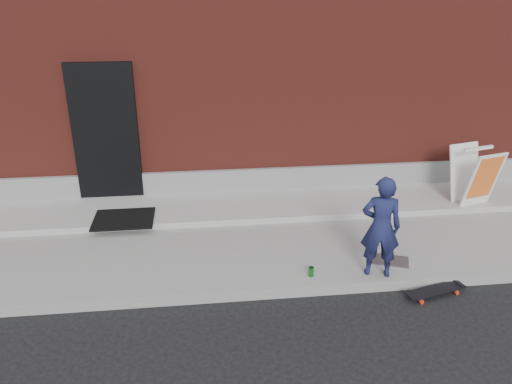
{
  "coord_description": "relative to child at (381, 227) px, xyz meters",
  "views": [
    {
      "loc": [
        -1.05,
        -5.17,
        3.66
      ],
      "look_at": [
        -0.37,
        0.8,
        1.13
      ],
      "focal_mm": 35.0,
      "sensor_mm": 36.0,
      "label": 1
    }
  ],
  "objects": [
    {
      "name": "ground",
      "position": [
        -1.14,
        -0.2,
        -0.83
      ],
      "size": [
        80.0,
        80.0,
        0.0
      ],
      "primitive_type": "plane",
      "color": "black",
      "rests_on": "ground"
    },
    {
      "name": "sidewalk",
      "position": [
        -1.14,
        1.3,
        -0.75
      ],
      "size": [
        20.0,
        3.0,
        0.15
      ],
      "primitive_type": "cube",
      "color": "gray",
      "rests_on": "ground"
    },
    {
      "name": "apron",
      "position": [
        -1.14,
        2.2,
        -0.63
      ],
      "size": [
        20.0,
        1.2,
        0.1
      ],
      "primitive_type": "cube",
      "color": "gray",
      "rests_on": "sidewalk"
    },
    {
      "name": "building",
      "position": [
        -1.14,
        6.79,
        1.67
      ],
      "size": [
        20.0,
        8.1,
        5.0
      ],
      "color": "maroon",
      "rests_on": "ground"
    },
    {
      "name": "child",
      "position": [
        0.0,
        0.0,
        0.0
      ],
      "size": [
        0.56,
        0.44,
        1.36
      ],
      "primitive_type": "imported",
      "rotation": [
        0.0,
        0.0,
        2.89
      ],
      "color": "#171B43",
      "rests_on": "sidewalk"
    },
    {
      "name": "skateboard",
      "position": [
        0.66,
        -0.35,
        -0.76
      ],
      "size": [
        0.81,
        0.4,
        0.09
      ],
      "color": "red",
      "rests_on": "ground"
    },
    {
      "name": "pizza_sign",
      "position": [
        2.26,
        1.82,
        -0.1
      ],
      "size": [
        0.73,
        0.81,
        0.96
      ],
      "color": "silver",
      "rests_on": "apron"
    },
    {
      "name": "soda_can",
      "position": [
        -0.86,
        0.04,
        -0.61
      ],
      "size": [
        0.09,
        0.09,
        0.13
      ],
      "primitive_type": "cylinder",
      "rotation": [
        0.0,
        0.0,
        -0.38
      ],
      "color": "#1A8228",
      "rests_on": "sidewalk"
    },
    {
      "name": "doormat",
      "position": [
        -3.44,
        1.8,
        -0.56
      ],
      "size": [
        0.93,
        0.75,
        0.03
      ],
      "primitive_type": "cube",
      "rotation": [
        0.0,
        0.0,
        0.01
      ],
      "color": "black",
      "rests_on": "apron"
    },
    {
      "name": "utility_plate",
      "position": [
        0.3,
        0.29,
        -0.67
      ],
      "size": [
        0.56,
        0.46,
        0.01
      ],
      "primitive_type": "cube",
      "rotation": [
        0.0,
        0.0,
        -0.37
      ],
      "color": "#5D5E63",
      "rests_on": "sidewalk"
    }
  ]
}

